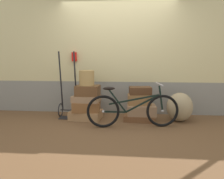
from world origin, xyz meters
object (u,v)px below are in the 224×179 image
(suitcase_2, at_px, (86,99))
(suitcase_0, at_px, (86,115))
(suitcase_4, at_px, (140,118))
(bicycle, at_px, (133,110))
(suitcase_6, at_px, (139,100))
(wicker_basket, at_px, (87,78))
(suitcase_5, at_px, (141,110))
(burlap_sack, at_px, (180,107))
(suitcase_7, at_px, (140,91))
(suitcase_1, at_px, (87,106))
(luggage_trolley, at_px, (69,102))
(suitcase_3, at_px, (88,91))

(suitcase_2, bearing_deg, suitcase_0, 128.12)
(suitcase_4, bearing_deg, suitcase_0, -175.52)
(suitcase_4, relative_size, bicycle, 0.37)
(suitcase_6, bearing_deg, wicker_basket, 175.54)
(suitcase_5, distance_m, bicycle, 0.47)
(suitcase_2, distance_m, burlap_sack, 1.91)
(suitcase_6, xyz_separation_m, suitcase_7, (0.01, 0.01, 0.18))
(suitcase_2, relative_size, suitcase_5, 0.95)
(suitcase_1, distance_m, burlap_sack, 1.90)
(suitcase_1, bearing_deg, luggage_trolley, 158.72)
(luggage_trolley, bearing_deg, suitcase_7, -4.07)
(suitcase_2, distance_m, suitcase_3, 0.17)
(suitcase_3, height_order, luggage_trolley, luggage_trolley)
(suitcase_2, distance_m, wicker_basket, 0.43)
(wicker_basket, bearing_deg, suitcase_3, -22.93)
(suitcase_4, bearing_deg, suitcase_5, -2.91)
(suitcase_1, xyz_separation_m, suitcase_6, (1.09, 0.01, 0.15))
(suitcase_4, height_order, burlap_sack, burlap_sack)
(suitcase_2, distance_m, suitcase_5, 1.15)
(suitcase_0, distance_m, suitcase_6, 1.16)
(luggage_trolley, bearing_deg, suitcase_2, -18.64)
(suitcase_1, relative_size, bicycle, 0.33)
(suitcase_1, height_order, suitcase_7, suitcase_7)
(suitcase_2, height_order, suitcase_3, suitcase_3)
(suitcase_1, distance_m, suitcase_6, 1.10)
(suitcase_4, distance_m, suitcase_5, 0.16)
(suitcase_5, xyz_separation_m, burlap_sack, (0.77, 0.04, 0.07))
(suitcase_7, height_order, wicker_basket, wicker_basket)
(bicycle, bearing_deg, suitcase_3, 155.53)
(suitcase_1, relative_size, suitcase_5, 0.97)
(suitcase_3, relative_size, suitcase_6, 1.03)
(suitcase_3, height_order, suitcase_7, suitcase_3)
(suitcase_6, bearing_deg, suitcase_4, -43.96)
(suitcase_5, bearing_deg, burlap_sack, 0.11)
(suitcase_4, height_order, suitcase_5, suitcase_5)
(suitcase_6, bearing_deg, suitcase_2, 176.41)
(suitcase_5, bearing_deg, suitcase_3, 177.34)
(suitcase_0, xyz_separation_m, wicker_basket, (0.03, -0.02, 0.78))
(suitcase_3, distance_m, luggage_trolley, 0.55)
(suitcase_6, height_order, burlap_sack, burlap_sack)
(suitcase_3, relative_size, wicker_basket, 1.54)
(suitcase_0, bearing_deg, luggage_trolley, 170.89)
(bicycle, bearing_deg, luggage_trolley, 158.09)
(suitcase_3, bearing_deg, suitcase_4, 3.28)
(suitcase_4, bearing_deg, luggage_trolley, -179.46)
(suitcase_6, xyz_separation_m, bicycle, (-0.14, -0.44, -0.10))
(suitcase_1, relative_size, suitcase_2, 1.02)
(suitcase_0, distance_m, suitcase_5, 1.16)
(suitcase_7, xyz_separation_m, wicker_basket, (-1.09, -0.02, 0.25))
(suitcase_0, height_order, suitcase_3, suitcase_3)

